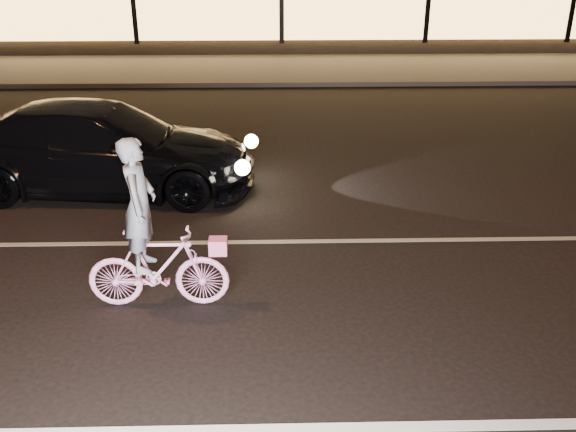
{
  "coord_description": "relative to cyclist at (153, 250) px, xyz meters",
  "views": [
    {
      "loc": [
        -0.32,
        -5.65,
        3.85
      ],
      "look_at": [
        -0.16,
        0.6,
        1.01
      ],
      "focal_mm": 40.0,
      "sensor_mm": 36.0,
      "label": 1
    }
  ],
  "objects": [
    {
      "name": "ground",
      "position": [
        1.61,
        -0.48,
        -0.69
      ],
      "size": [
        90.0,
        90.0,
        0.0
      ],
      "primitive_type": "plane",
      "color": "black",
      "rests_on": "ground"
    },
    {
      "name": "lane_stripe_near",
      "position": [
        1.61,
        -1.98,
        -0.69
      ],
      "size": [
        60.0,
        0.12,
        0.01
      ],
      "primitive_type": "cube",
      "color": "silver",
      "rests_on": "ground"
    },
    {
      "name": "lane_stripe_far",
      "position": [
        1.61,
        1.52,
        -0.69
      ],
      "size": [
        60.0,
        0.1,
        0.01
      ],
      "primitive_type": "cube",
      "color": "gray",
      "rests_on": "ground"
    },
    {
      "name": "sidewalk",
      "position": [
        1.61,
        12.52,
        -0.63
      ],
      "size": [
        30.0,
        4.0,
        0.12
      ],
      "primitive_type": "cube",
      "color": "#383533",
      "rests_on": "ground"
    },
    {
      "name": "cyclist",
      "position": [
        0.0,
        0.0,
        0.0
      ],
      "size": [
        1.54,
        0.53,
        1.94
      ],
      "rotation": [
        0.0,
        0.0,
        1.57
      ],
      "color": "#FF35AC",
      "rests_on": "ground"
    },
    {
      "name": "sedan",
      "position": [
        -1.36,
        3.5,
        -0.0
      ],
      "size": [
        4.87,
        2.28,
        1.37
      ],
      "rotation": [
        0.0,
        0.0,
        1.49
      ],
      "color": "black",
      "rests_on": "ground"
    }
  ]
}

